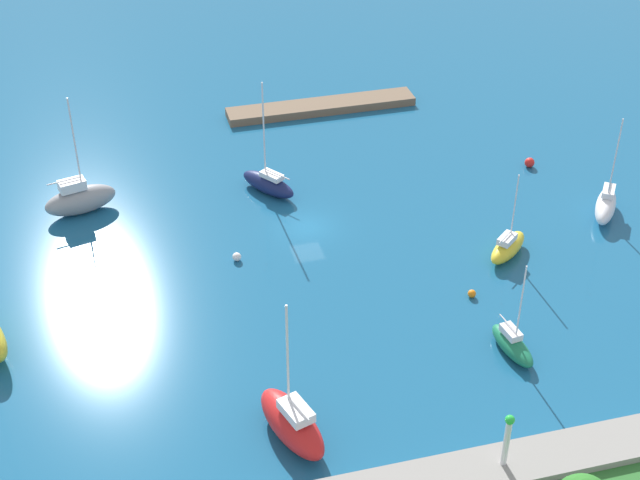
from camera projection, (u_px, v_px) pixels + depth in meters
name	position (u px, v px, depth m)	size (l,w,h in m)	color
water	(307.00, 227.00, 76.21)	(160.00, 160.00, 0.00)	#19567F
pier_dock	(321.00, 107.00, 93.22)	(18.75, 2.82, 0.79)	brown
harbor_beacon	(507.00, 437.00, 52.54)	(0.56, 0.56, 3.73)	silver
sailboat_navy_far_north	(268.00, 183.00, 80.11)	(4.57, 5.51, 10.17)	#141E4C
sailboat_gray_center_basin	(80.00, 199.00, 77.32)	(6.23, 3.41, 10.33)	gray
sailboat_green_outer_mooring	(512.00, 344.00, 63.22)	(2.07, 4.71, 7.40)	#19724C
sailboat_white_along_channel	(606.00, 205.00, 77.06)	(4.30, 5.21, 9.01)	white
sailboat_red_off_beacon	(292.00, 423.00, 56.48)	(4.10, 6.79, 10.03)	red
sailboat_yellow_west_end	(508.00, 247.00, 72.45)	(4.66, 4.25, 7.13)	yellow
mooring_buoy_red	(530.00, 162.00, 83.98)	(0.88, 0.88, 0.88)	red
mooring_buoy_white	(237.00, 257.00, 72.23)	(0.68, 0.68, 0.68)	white
mooring_buoy_orange	(472.00, 294.00, 68.49)	(0.60, 0.60, 0.60)	orange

